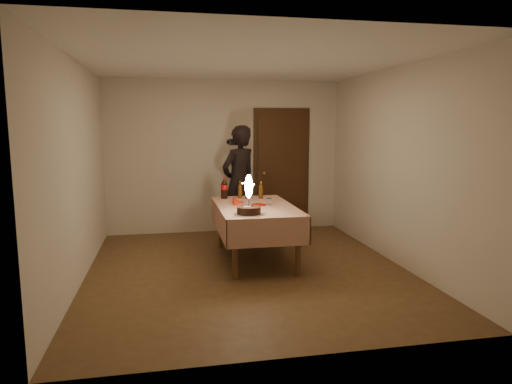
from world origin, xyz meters
The scene contains 13 objects.
ground centered at (0.00, 0.00, 0.00)m, with size 4.00×4.50×0.01m, color brown.
room_shell centered at (0.03, 0.08, 1.65)m, with size 4.04×4.54×2.62m.
dining_table centered at (0.18, 0.43, 0.66)m, with size 1.02×1.72×0.76m.
birthday_cake centered at (-0.01, -0.16, 0.87)m, with size 0.37×0.37×0.49m.
red_plate centered at (0.23, 0.45, 0.76)m, with size 0.22×0.22×0.01m, color #B6170C.
red_cup centered at (-0.07, 0.50, 0.81)m, with size 0.08×0.08×0.10m, color #AE1F0C.
clear_cup centered at (0.37, 0.43, 0.80)m, with size 0.07×0.07×0.09m, color white.
napkin_stack centered at (-0.02, 0.64, 0.77)m, with size 0.15×0.15×0.02m, color red.
cola_bottle centered at (-0.16, 1.09, 0.91)m, with size 0.10×0.10×0.32m.
amber_bottle_left centered at (0.08, 1.09, 0.88)m, with size 0.06×0.06×0.25m.
amber_bottle_right centered at (0.37, 0.98, 0.88)m, with size 0.06×0.06×0.25m.
amber_bottle_mid centered at (0.18, 1.05, 0.88)m, with size 0.06×0.06×0.25m.
photographer centered at (0.15, 1.61, 0.92)m, with size 0.80×0.74×1.83m.
Camera 1 is at (-0.98, -5.54, 1.84)m, focal length 32.00 mm.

